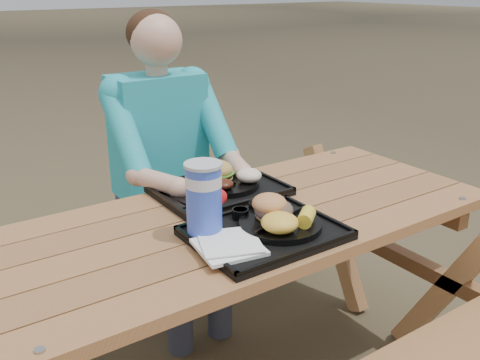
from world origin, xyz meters
TOP-DOWN VIEW (x-y plane):
  - picnic_table at (0.00, 0.00)m, footprint 1.80×1.49m
  - tray_near at (-0.02, -0.17)m, footprint 0.45×0.35m
  - tray_far at (0.05, 0.21)m, footprint 0.45×0.35m
  - plate_near at (0.03, -0.18)m, footprint 0.26×0.26m
  - plate_far at (0.08, 0.22)m, footprint 0.26×0.26m
  - napkin_stack at (-0.18, -0.21)m, footprint 0.20×0.20m
  - soda_cup at (-0.19, -0.08)m, footprint 0.11×0.11m
  - condiment_bbq at (-0.03, -0.05)m, footprint 0.05×0.05m
  - condiment_mustard at (0.04, -0.04)m, footprint 0.06×0.06m
  - sandwich at (0.03, -0.14)m, footprint 0.12×0.12m
  - mac_cheese at (-0.01, -0.23)m, footprint 0.11×0.11m
  - corn_cob at (0.08, -0.24)m, footprint 0.11×0.11m
  - cutlery_far at (-0.13, 0.21)m, footprint 0.06×0.17m
  - burger at (0.07, 0.26)m, footprint 0.12×0.12m
  - baked_beans at (0.04, 0.16)m, footprint 0.08×0.08m
  - potato_salad at (0.15, 0.16)m, footprint 0.09×0.09m
  - diner at (0.04, 0.66)m, footprint 0.48×0.84m

SIDE VIEW (x-z plane):
  - picnic_table at x=0.00m, z-range 0.00..0.75m
  - diner at x=0.04m, z-range 0.00..1.28m
  - tray_near at x=-0.02m, z-range 0.75..0.77m
  - tray_far at x=0.05m, z-range 0.75..0.77m
  - cutlery_far at x=-0.13m, z-range 0.77..0.78m
  - napkin_stack at x=-0.18m, z-range 0.77..0.79m
  - plate_near at x=0.03m, z-range 0.77..0.79m
  - plate_far at x=0.08m, z-range 0.77..0.79m
  - condiment_bbq at x=-0.03m, z-range 0.77..0.80m
  - condiment_mustard at x=0.04m, z-range 0.77..0.80m
  - baked_beans at x=0.04m, z-range 0.79..0.82m
  - corn_cob at x=0.08m, z-range 0.79..0.84m
  - potato_salad at x=0.15m, z-range 0.79..0.84m
  - mac_cheese at x=-0.01m, z-range 0.79..0.85m
  - burger at x=0.07m, z-range 0.79..0.90m
  - sandwich at x=0.03m, z-range 0.79..0.91m
  - soda_cup at x=-0.19m, z-range 0.77..0.99m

